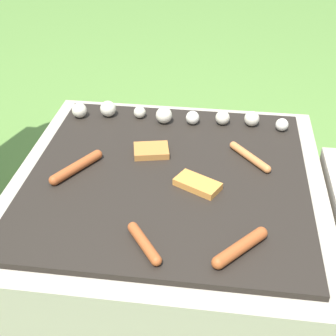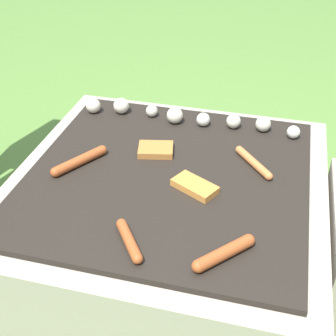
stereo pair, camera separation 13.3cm
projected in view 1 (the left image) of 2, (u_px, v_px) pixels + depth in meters
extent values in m
plane|color=#567F38|center=(168.00, 264.00, 1.55)|extent=(14.00, 14.00, 0.00)
cube|color=#A89E8C|center=(168.00, 225.00, 1.45)|extent=(0.90, 0.90, 0.35)
cube|color=black|center=(168.00, 176.00, 1.35)|extent=(0.79, 0.79, 0.02)
cylinder|color=#A34C23|center=(144.00, 243.00, 1.09)|extent=(0.09, 0.12, 0.03)
sphere|color=#A34C23|center=(156.00, 261.00, 1.05)|extent=(0.03, 0.03, 0.03)
sphere|color=#A34C23|center=(133.00, 227.00, 1.14)|extent=(0.03, 0.03, 0.03)
cylinder|color=#A34C23|center=(240.00, 247.00, 1.08)|extent=(0.12, 0.13, 0.03)
sphere|color=#A34C23|center=(218.00, 263.00, 1.04)|extent=(0.03, 0.03, 0.03)
sphere|color=#A34C23|center=(261.00, 233.00, 1.12)|extent=(0.03, 0.03, 0.03)
cylinder|color=#C6753D|center=(250.00, 157.00, 1.39)|extent=(0.12, 0.13, 0.02)
sphere|color=#C6753D|center=(267.00, 169.00, 1.34)|extent=(0.02, 0.02, 0.02)
sphere|color=#C6753D|center=(233.00, 145.00, 1.45)|extent=(0.02, 0.02, 0.02)
cylinder|color=#A34C23|center=(77.00, 167.00, 1.34)|extent=(0.11, 0.16, 0.03)
sphere|color=#A34C23|center=(97.00, 155.00, 1.40)|extent=(0.03, 0.03, 0.03)
sphere|color=#A34C23|center=(54.00, 180.00, 1.29)|extent=(0.03, 0.03, 0.03)
cube|color=#B27033|center=(151.00, 151.00, 1.42)|extent=(0.12, 0.10, 0.02)
cube|color=#D18438|center=(198.00, 184.00, 1.28)|extent=(0.14, 0.11, 0.02)
sphere|color=beige|center=(79.00, 110.00, 1.60)|extent=(0.05, 0.05, 0.05)
sphere|color=beige|center=(108.00, 109.00, 1.61)|extent=(0.05, 0.05, 0.05)
sphere|color=beige|center=(140.00, 112.00, 1.60)|extent=(0.04, 0.04, 0.04)
sphere|color=beige|center=(164.00, 115.00, 1.57)|extent=(0.05, 0.05, 0.05)
sphere|color=silver|center=(193.00, 118.00, 1.57)|extent=(0.05, 0.05, 0.05)
sphere|color=beige|center=(223.00, 118.00, 1.56)|extent=(0.05, 0.05, 0.05)
sphere|color=beige|center=(252.00, 119.00, 1.56)|extent=(0.05, 0.05, 0.05)
sphere|color=silver|center=(282.00, 125.00, 1.53)|extent=(0.04, 0.04, 0.04)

